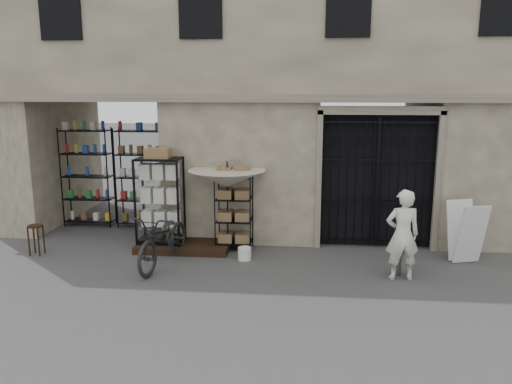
# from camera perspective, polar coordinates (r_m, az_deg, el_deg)

# --- Properties ---
(ground) EXTENTS (80.00, 80.00, 0.00)m
(ground) POSITION_cam_1_polar(r_m,az_deg,el_deg) (9.30, 4.16, -10.05)
(ground) COLOR black
(ground) RESTS_ON ground
(main_building) EXTENTS (14.00, 4.00, 9.00)m
(main_building) POSITION_cam_1_polar(r_m,az_deg,el_deg) (12.67, 4.92, 16.50)
(main_building) COLOR tan
(main_building) RESTS_ON ground
(shop_recess) EXTENTS (3.00, 1.70, 3.00)m
(shop_recess) POSITION_cam_1_polar(r_m,az_deg,el_deg) (12.49, -16.53, 2.31)
(shop_recess) COLOR black
(shop_recess) RESTS_ON ground
(shop_shelving) EXTENTS (2.70, 0.50, 2.50)m
(shop_shelving) POSITION_cam_1_polar(r_m,az_deg,el_deg) (13.01, -15.86, 1.60)
(shop_shelving) COLOR black
(shop_shelving) RESTS_ON ground
(iron_gate) EXTENTS (2.50, 0.21, 3.00)m
(iron_gate) POSITION_cam_1_polar(r_m,az_deg,el_deg) (11.19, 13.55, 1.41)
(iron_gate) COLOR black
(iron_gate) RESTS_ON ground
(step_platform) EXTENTS (2.00, 0.90, 0.15)m
(step_platform) POSITION_cam_1_polar(r_m,az_deg,el_deg) (11.02, -8.28, -6.18)
(step_platform) COLOR black
(step_platform) RESTS_ON ground
(display_cabinet) EXTENTS (1.08, 0.90, 2.01)m
(display_cabinet) POSITION_cam_1_polar(r_m,az_deg,el_deg) (10.96, -10.92, -1.46)
(display_cabinet) COLOR black
(display_cabinet) RESTS_ON step_platform
(wire_rack) EXTENTS (0.80, 0.60, 1.72)m
(wire_rack) POSITION_cam_1_polar(r_m,az_deg,el_deg) (10.78, -2.51, -2.24)
(wire_rack) COLOR black
(wire_rack) RESTS_ON ground
(market_umbrella) EXTENTS (1.51, 1.54, 2.33)m
(market_umbrella) POSITION_cam_1_polar(r_m,az_deg,el_deg) (10.54, -3.32, 2.09)
(market_umbrella) COLOR black
(market_umbrella) RESTS_ON ground
(white_bucket) EXTENTS (0.31, 0.31, 0.26)m
(white_bucket) POSITION_cam_1_polar(r_m,az_deg,el_deg) (10.29, -1.32, -7.04)
(white_bucket) COLOR silver
(white_bucket) RESTS_ON ground
(bicycle) EXTENTS (0.90, 1.20, 2.09)m
(bicycle) POSITION_cam_1_polar(r_m,az_deg,el_deg) (10.20, -10.34, -8.19)
(bicycle) COLOR black
(bicycle) RESTS_ON ground
(wooden_stool) EXTENTS (0.39, 0.39, 0.64)m
(wooden_stool) POSITION_cam_1_polar(r_m,az_deg,el_deg) (11.50, -23.82, -4.96)
(wooden_stool) COLOR black
(wooden_stool) RESTS_ON ground
(steel_bollard) EXTENTS (0.19, 0.19, 0.87)m
(steel_bollard) POSITION_cam_1_polar(r_m,az_deg,el_deg) (9.77, 15.90, -6.69)
(steel_bollard) COLOR #4E5053
(steel_bollard) RESTS_ON ground
(shopkeeper) EXTENTS (0.80, 1.74, 0.40)m
(shopkeeper) POSITION_cam_1_polar(r_m,az_deg,el_deg) (9.74, 16.10, -9.47)
(shopkeeper) COLOR silver
(shopkeeper) RESTS_ON ground
(easel_sign) EXTENTS (0.74, 0.80, 1.21)m
(easel_sign) POSITION_cam_1_polar(r_m,az_deg,el_deg) (10.86, 22.87, -4.24)
(easel_sign) COLOR silver
(easel_sign) RESTS_ON ground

